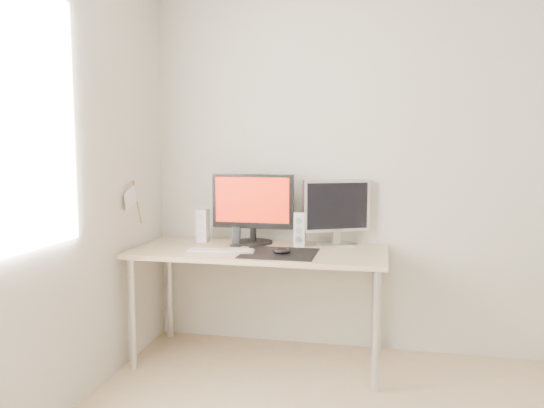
{
  "coord_description": "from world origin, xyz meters",
  "views": [
    {
      "loc": [
        -0.16,
        -1.84,
        1.37
      ],
      "look_at": [
        -0.87,
        1.47,
        1.01
      ],
      "focal_mm": 35.0,
      "sensor_mm": 36.0,
      "label": 1
    }
  ],
  "objects": [
    {
      "name": "phone_dock",
      "position": [
        -1.1,
        1.45,
        0.77
      ],
      "size": [
        0.07,
        0.06,
        0.13
      ],
      "color": "black",
      "rests_on": "desk"
    },
    {
      "name": "main_monitor",
      "position": [
        -1.02,
        1.56,
        0.98
      ],
      "size": [
        0.55,
        0.26,
        0.47
      ],
      "color": "black",
      "rests_on": "desk"
    },
    {
      "name": "desk",
      "position": [
        -0.93,
        1.38,
        0.65
      ],
      "size": [
        1.6,
        0.7,
        0.73
      ],
      "color": "#D1B587",
      "rests_on": "ground"
    },
    {
      "name": "wall_back",
      "position": [
        0.0,
        1.75,
        1.25
      ],
      "size": [
        3.5,
        0.0,
        3.5
      ],
      "primitive_type": "plane",
      "rotation": [
        1.57,
        0.0,
        0.0
      ],
      "color": "silver",
      "rests_on": "ground"
    },
    {
      "name": "keyboard",
      "position": [
        -1.14,
        1.24,
        0.74
      ],
      "size": [
        0.43,
        0.18,
        0.02
      ],
      "color": "silver",
      "rests_on": "desk"
    },
    {
      "name": "mouse",
      "position": [
        -0.76,
        1.24,
        0.75
      ],
      "size": [
        0.11,
        0.06,
        0.04
      ],
      "primitive_type": "ellipsoid",
      "color": "black",
      "rests_on": "mousepad"
    },
    {
      "name": "speaker_left",
      "position": [
        -1.37,
        1.55,
        0.84
      ],
      "size": [
        0.07,
        0.09,
        0.22
      ],
      "color": "white",
      "rests_on": "desk"
    },
    {
      "name": "speaker_right",
      "position": [
        -0.69,
        1.53,
        0.84
      ],
      "size": [
        0.07,
        0.09,
        0.22
      ],
      "color": "white",
      "rests_on": "desk"
    },
    {
      "name": "mousepad",
      "position": [
        -0.78,
        1.27,
        0.73
      ],
      "size": [
        0.45,
        0.4,
        0.0
      ],
      "primitive_type": "cube",
      "color": "black",
      "rests_on": "desk"
    },
    {
      "name": "pennant",
      "position": [
        -1.72,
        1.24,
        1.05
      ],
      "size": [
        0.01,
        0.23,
        0.29
      ],
      "color": "#A57F54",
      "rests_on": "wall_left"
    },
    {
      "name": "second_monitor",
      "position": [
        -0.46,
        1.6,
        0.97
      ],
      "size": [
        0.42,
        0.24,
        0.43
      ],
      "color": "silver",
      "rests_on": "desk"
    }
  ]
}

